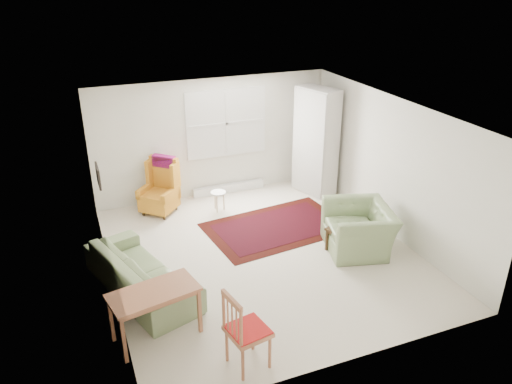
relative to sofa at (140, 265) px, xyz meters
name	(u,v)px	position (x,y,z in m)	size (l,w,h in m)	color
room	(259,183)	(2.12, 0.50, 0.81)	(5.04, 5.54, 2.51)	beige
rug	(277,227)	(2.72, 1.08, -0.44)	(2.58, 1.66, 0.03)	black
sofa	(140,265)	(0.00, 0.00, 0.00)	(2.23, 0.87, 0.90)	#778D5E
armchair	(359,224)	(3.72, -0.14, 0.02)	(1.21, 1.05, 0.94)	#778D5E
wingback_chair	(158,187)	(0.79, 2.53, 0.11)	(0.65, 0.68, 1.12)	orange
coffee_table	(345,239)	(3.48, -0.12, -0.23)	(0.53, 0.53, 0.43)	#3B2612
stool	(219,201)	(1.92, 2.19, -0.24)	(0.31, 0.31, 0.41)	white
cabinet	(316,142)	(4.15, 2.31, 0.69)	(0.48, 0.92, 2.29)	silver
desk	(156,314)	(0.00, -1.11, -0.09)	(1.14, 0.57, 0.72)	#AC6945
desk_chair	(248,329)	(0.94, -2.05, 0.09)	(0.47, 0.47, 1.08)	#AC6945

